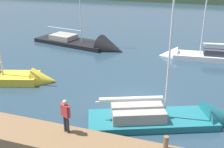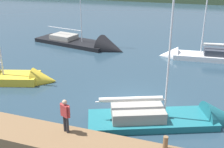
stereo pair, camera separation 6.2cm
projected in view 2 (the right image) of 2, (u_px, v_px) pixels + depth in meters
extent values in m
plane|color=#263D4C|center=(135.00, 103.00, 18.01)|extent=(200.00, 200.00, 0.00)
cube|color=#4C603D|center=(192.00, 2.00, 65.84)|extent=(180.00, 8.00, 2.40)
cylinder|color=brown|center=(165.00, 143.00, 12.39)|extent=(0.23, 0.23, 0.64)
cube|color=black|center=(73.00, 44.00, 31.28)|extent=(9.27, 4.67, 0.76)
cone|color=black|center=(112.00, 50.00, 28.85)|extent=(3.19, 3.42, 2.95)
cube|color=gray|center=(64.00, 37.00, 31.63)|extent=(3.04, 2.53, 0.53)
cylinder|color=silver|center=(64.00, 29.00, 31.21)|extent=(4.75, 1.04, 0.07)
cube|color=white|center=(206.00, 59.00, 26.22)|extent=(6.34, 2.52, 0.89)
cone|color=white|center=(168.00, 56.00, 27.00)|extent=(1.94, 2.12, 1.97)
cube|color=#333842|center=(217.00, 52.00, 25.75)|extent=(2.51, 1.62, 0.58)
cylinder|color=silver|center=(205.00, 19.00, 24.95)|extent=(0.13, 0.13, 6.61)
cylinder|color=silver|center=(218.00, 46.00, 25.52)|extent=(2.96, 0.37, 0.10)
cylinder|color=silver|center=(218.00, 45.00, 25.47)|extent=(2.68, 0.50, 0.26)
cube|color=#1E6B75|center=(151.00, 123.00, 15.72)|extent=(7.49, 4.90, 0.75)
cone|color=#1E6B75|center=(222.00, 120.00, 15.98)|extent=(2.81, 2.93, 2.31)
cube|color=gray|center=(138.00, 113.00, 15.41)|extent=(3.36, 2.72, 0.63)
cylinder|color=silver|center=(169.00, 54.00, 14.24)|extent=(0.11, 0.11, 7.45)
cylinder|color=silver|center=(131.00, 101.00, 15.10)|extent=(3.62, 1.59, 0.08)
cylinder|color=silver|center=(131.00, 99.00, 15.06)|extent=(3.32, 1.59, 0.25)
cone|color=gold|center=(45.00, 81.00, 21.13)|extent=(2.30, 2.43, 1.99)
cylinder|color=#28282D|center=(67.00, 125.00, 13.54)|extent=(0.14, 0.14, 0.88)
cylinder|color=#28282D|center=(65.00, 123.00, 13.67)|extent=(0.14, 0.14, 0.88)
cube|color=#B23333|center=(65.00, 111.00, 13.33)|extent=(0.53, 0.39, 0.63)
sphere|color=tan|center=(64.00, 102.00, 13.16)|extent=(0.24, 0.24, 0.24)
cylinder|color=#B23333|center=(69.00, 112.00, 13.14)|extent=(0.09, 0.09, 0.59)
cylinder|color=#B23333|center=(61.00, 108.00, 13.50)|extent=(0.09, 0.09, 0.59)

